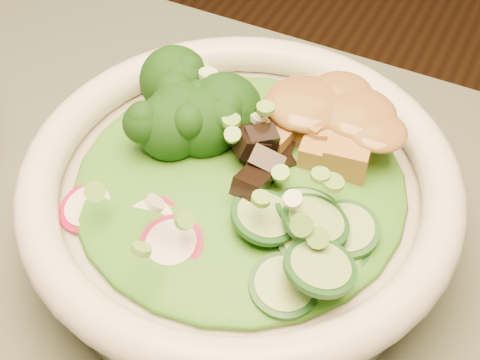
% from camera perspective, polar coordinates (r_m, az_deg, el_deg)
% --- Properties ---
extents(salad_bowl, '(0.31, 0.31, 0.08)m').
position_cam_1_polar(salad_bowl, '(0.48, 0.00, -1.73)').
color(salad_bowl, silver).
rests_on(salad_bowl, dining_table).
extents(lettuce_bed, '(0.23, 0.23, 0.03)m').
position_cam_1_polar(lettuce_bed, '(0.46, 0.00, 0.08)').
color(lettuce_bed, '#286415').
rests_on(lettuce_bed, salad_bowl).
extents(broccoli_florets, '(0.10, 0.09, 0.05)m').
position_cam_1_polar(broccoli_florets, '(0.49, -4.91, 6.56)').
color(broccoli_florets, black).
rests_on(broccoli_florets, salad_bowl).
extents(radish_slices, '(0.13, 0.06, 0.02)m').
position_cam_1_polar(radish_slices, '(0.44, -8.10, -3.84)').
color(radish_slices, maroon).
rests_on(radish_slices, salad_bowl).
extents(cucumber_slices, '(0.09, 0.09, 0.04)m').
position_cam_1_polar(cucumber_slices, '(0.41, 5.58, -4.99)').
color(cucumber_slices, '#92BE69').
rests_on(cucumber_slices, salad_bowl).
extents(mushroom_heap, '(0.09, 0.09, 0.05)m').
position_cam_1_polar(mushroom_heap, '(0.46, 1.45, 2.22)').
color(mushroom_heap, black).
rests_on(mushroom_heap, salad_bowl).
extents(tofu_cubes, '(0.11, 0.08, 0.04)m').
position_cam_1_polar(tofu_cubes, '(0.48, 7.25, 4.63)').
color(tofu_cubes, '#A36536').
rests_on(tofu_cubes, salad_bowl).
extents(peanut_sauce, '(0.08, 0.06, 0.02)m').
position_cam_1_polar(peanut_sauce, '(0.47, 7.42, 5.93)').
color(peanut_sauce, brown).
rests_on(peanut_sauce, tofu_cubes).
extents(scallion_garnish, '(0.22, 0.22, 0.03)m').
position_cam_1_polar(scallion_garnish, '(0.44, -0.00, 2.54)').
color(scallion_garnish, '#67A73B').
rests_on(scallion_garnish, salad_bowl).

